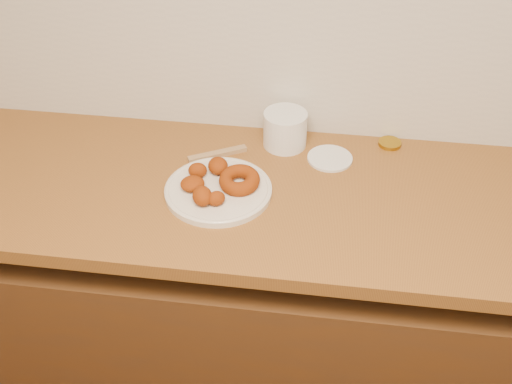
{
  "coord_description": "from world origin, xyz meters",
  "views": [
    {
      "loc": [
        -0.16,
        0.4,
        1.93
      ],
      "look_at": [
        -0.33,
        1.64,
        0.93
      ],
      "focal_mm": 45.0,
      "sensor_mm": 36.0,
      "label": 1
    }
  ],
  "objects": [
    {
      "name": "plastic_tub",
      "position": [
        -0.28,
        1.9,
        0.95
      ],
      "size": [
        0.13,
        0.13,
        0.1
      ],
      "primitive_type": "cylinder",
      "rotation": [
        0.0,
        0.0,
        0.09
      ],
      "color": "white",
      "rests_on": "butcher_block"
    },
    {
      "name": "tub_lid",
      "position": [
        -0.15,
        1.85,
        0.9
      ],
      "size": [
        0.14,
        0.14,
        0.01
      ],
      "primitive_type": "cylinder",
      "rotation": [
        0.0,
        0.0,
        -0.17
      ],
      "color": "white",
      "rests_on": "butcher_block"
    },
    {
      "name": "fried_dough_chunks",
      "position": [
        -0.46,
        1.66,
        0.94
      ],
      "size": [
        0.14,
        0.2,
        0.05
      ],
      "color": "#7A2E00",
      "rests_on": "donut_plate"
    },
    {
      "name": "brass_jar_lid",
      "position": [
        0.01,
        1.94,
        0.91
      ],
      "size": [
        0.07,
        0.07,
        0.01
      ],
      "primitive_type": "cylinder",
      "rotation": [
        0.0,
        0.0,
        -0.07
      ],
      "color": "#A5811B",
      "rests_on": "butcher_block"
    },
    {
      "name": "wooden_utensil",
      "position": [
        -0.46,
        1.82,
        0.91
      ],
      "size": [
        0.16,
        0.1,
        0.01
      ],
      "primitive_type": "cube",
      "rotation": [
        0.0,
        0.0,
        0.5
      ],
      "color": "#9D7A51",
      "rests_on": "butcher_block"
    },
    {
      "name": "butcher_block",
      "position": [
        -0.65,
        1.69,
        0.88
      ],
      "size": [
        2.3,
        0.62,
        0.04
      ],
      "primitive_type": "cube",
      "color": "brown",
      "rests_on": "base_cabinet"
    },
    {
      "name": "ring_donut",
      "position": [
        -0.38,
        1.68,
        0.93
      ],
      "size": [
        0.11,
        0.11,
        0.05
      ],
      "primitive_type": "torus",
      "rotation": [
        0.1,
        0.0,
        -0.04
      ],
      "color": "#7A2E00",
      "rests_on": "donut_plate"
    },
    {
      "name": "donut_plate",
      "position": [
        -0.43,
        1.66,
        0.91
      ],
      "size": [
        0.27,
        0.27,
        0.02
      ],
      "primitive_type": "cylinder",
      "color": "silver",
      "rests_on": "butcher_block"
    },
    {
      "name": "backsplash",
      "position": [
        0.0,
        1.99,
        1.2
      ],
      "size": [
        3.6,
        0.02,
        0.6
      ],
      "primitive_type": "cube",
      "color": "beige",
      "rests_on": "wall_back"
    },
    {
      "name": "base_cabinet",
      "position": [
        0.0,
        1.69,
        0.39
      ],
      "size": [
        3.6,
        0.6,
        0.77
      ],
      "primitive_type": "cube",
      "color": "#522D12",
      "rests_on": "floor"
    }
  ]
}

